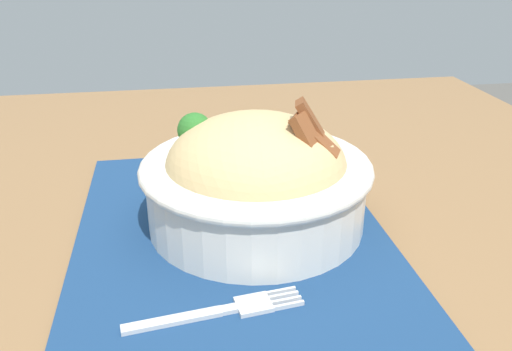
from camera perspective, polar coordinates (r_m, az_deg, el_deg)
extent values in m
cube|color=olive|center=(0.48, 0.31, -10.57)|extent=(1.15, 0.97, 0.03)
cylinder|color=brown|center=(1.21, 16.54, -8.30)|extent=(0.04, 0.04, 0.69)
cube|color=navy|center=(0.48, -2.19, -8.04)|extent=(0.45, 0.29, 0.00)
cylinder|color=silver|center=(0.50, 0.00, -1.80)|extent=(0.20, 0.20, 0.07)
torus|color=silver|center=(0.49, 0.00, 0.97)|extent=(0.22, 0.22, 0.01)
ellipsoid|color=tan|center=(0.49, 0.00, 1.07)|extent=(0.24, 0.24, 0.09)
sphere|color=#296A26|center=(0.51, -6.56, 4.85)|extent=(0.03, 0.03, 0.03)
cylinder|color=orange|center=(0.46, -2.81, 2.38)|extent=(0.03, 0.01, 0.01)
cylinder|color=orange|center=(0.51, 1.64, 4.75)|extent=(0.02, 0.03, 0.01)
cube|color=brown|center=(0.46, 5.85, 3.65)|extent=(0.04, 0.04, 0.05)
cube|color=brown|center=(0.47, 6.30, 4.16)|extent=(0.04, 0.05, 0.04)
cube|color=brown|center=(0.48, 6.44, 4.92)|extent=(0.03, 0.04, 0.05)
cube|color=silver|center=(0.40, -8.95, -15.07)|extent=(0.02, 0.07, 0.00)
cube|color=silver|center=(0.41, -2.89, -14.10)|extent=(0.01, 0.01, 0.00)
cube|color=silver|center=(0.41, -0.26, -13.63)|extent=(0.03, 0.03, 0.00)
cube|color=silver|center=(0.41, 3.55, -13.71)|extent=(0.01, 0.02, 0.00)
cube|color=silver|center=(0.42, 3.26, -13.23)|extent=(0.01, 0.02, 0.00)
cube|color=silver|center=(0.42, 2.96, -12.74)|extent=(0.01, 0.02, 0.00)
cube|color=silver|center=(0.42, 2.68, -12.28)|extent=(0.01, 0.02, 0.00)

